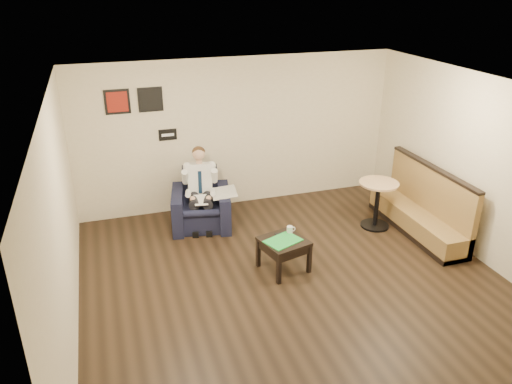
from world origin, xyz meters
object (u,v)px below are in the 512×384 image
object	(u,v)px
banquette	(419,201)
cafe_table	(377,205)
seated_man	(201,194)
green_folder	(283,241)
coffee_mug	(290,230)
side_table	(284,255)
smartphone	(280,234)
armchair	(201,200)

from	to	relation	value
banquette	cafe_table	size ratio (longest dim) A/B	2.67
seated_man	banquette	distance (m)	3.73
green_folder	banquette	bearing A→B (deg)	9.97
seated_man	green_folder	bearing A→B (deg)	-52.11
green_folder	cafe_table	distance (m)	2.24
coffee_mug	banquette	size ratio (longest dim) A/B	0.05
side_table	smartphone	distance (m)	0.32
side_table	banquette	bearing A→B (deg)	9.43
smartphone	coffee_mug	bearing A→B (deg)	-7.10
armchair	coffee_mug	size ratio (longest dim) A/B	9.35
banquette	armchair	bearing A→B (deg)	158.51
banquette	cafe_table	xyz separation A→B (m)	(-0.58, 0.39, -0.15)
green_folder	coffee_mug	world-z (taller)	coffee_mug
armchair	banquette	distance (m)	3.75
banquette	seated_man	bearing A→B (deg)	160.41
armchair	smartphone	world-z (taller)	armchair
smartphone	green_folder	bearing A→B (deg)	-103.96
green_folder	coffee_mug	bearing A→B (deg)	48.28
green_folder	cafe_table	world-z (taller)	cafe_table
armchair	green_folder	world-z (taller)	armchair
side_table	coffee_mug	xyz separation A→B (m)	(0.16, 0.18, 0.31)
armchair	cafe_table	xyz separation A→B (m)	(2.92, -0.99, -0.06)
coffee_mug	cafe_table	xyz separation A→B (m)	(1.89, 0.64, -0.14)
side_table	banquette	distance (m)	2.68
side_table	smartphone	xyz separation A→B (m)	(0.01, 0.19, 0.26)
seated_man	coffee_mug	xyz separation A→B (m)	(1.05, -1.51, -0.10)
green_folder	coffee_mug	xyz separation A→B (m)	(0.19, 0.21, 0.05)
coffee_mug	banquette	world-z (taller)	banquette
coffee_mug	cafe_table	size ratio (longest dim) A/B	0.13
seated_man	smartphone	xyz separation A→B (m)	(0.90, -1.50, -0.15)
seated_man	cafe_table	bearing A→B (deg)	-5.25
side_table	smartphone	bearing A→B (deg)	87.24
seated_man	side_table	distance (m)	1.95
cafe_table	coffee_mug	bearing A→B (deg)	-161.27
side_table	green_folder	bearing A→B (deg)	-131.72
cafe_table	banquette	bearing A→B (deg)	-33.71
seated_man	cafe_table	xyz separation A→B (m)	(2.94, -0.87, -0.24)
armchair	seated_man	distance (m)	0.22
side_table	banquette	size ratio (longest dim) A/B	0.27
side_table	banquette	xyz separation A→B (m)	(2.63, 0.44, 0.32)
banquette	coffee_mug	bearing A→B (deg)	-174.10
banquette	smartphone	bearing A→B (deg)	-174.59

